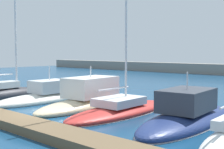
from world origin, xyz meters
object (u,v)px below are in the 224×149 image
Objects in this scene: motorboat_sand_third at (90,99)px; mooring_buoy_orange at (182,95)px; motorboat_ivory_second at (43,97)px; sailboat_red_fourth at (121,109)px; sailboat_charcoal_nearest at (8,93)px; motorboat_navy_fifth at (187,116)px.

motorboat_sand_third is 13.52× the size of mooring_buoy_orange.
motorboat_ivory_second is 4.78m from motorboat_sand_third.
sailboat_red_fourth is at bearing -88.44° from motorboat_ivory_second.
mooring_buoy_orange is at bearing 5.84° from sailboat_red_fourth.
sailboat_red_fourth is (12.42, 1.32, -0.12)m from sailboat_charcoal_nearest.
mooring_buoy_orange is (10.75, 12.19, -0.45)m from sailboat_charcoal_nearest.
motorboat_sand_third is 3.62m from sailboat_red_fourth.
motorboat_ivory_second is at bearing 88.02° from motorboat_navy_fifth.
motorboat_navy_fifth is (17.10, 1.81, -0.00)m from sailboat_charcoal_nearest.
sailboat_charcoal_nearest is 16.26m from mooring_buoy_orange.
mooring_buoy_orange is (1.91, 10.37, -0.58)m from motorboat_sand_third.
sailboat_red_fourth is at bearing -88.38° from sailboat_charcoal_nearest.
motorboat_sand_third is 0.65× the size of sailboat_red_fourth.
sailboat_charcoal_nearest is 17.76× the size of mooring_buoy_orange.
motorboat_ivory_second reaches higher than mooring_buoy_orange.
mooring_buoy_orange is at bearing 25.55° from motorboat_navy_fifth.
sailboat_charcoal_nearest is 0.85× the size of sailboat_red_fourth.
sailboat_red_fourth is 1.54× the size of motorboat_navy_fifth.
sailboat_red_fourth reaches higher than mooring_buoy_orange.
motorboat_sand_third is at bearing -100.43° from mooring_buoy_orange.
sailboat_red_fourth is at bearing -104.04° from motorboat_sand_third.
mooring_buoy_orange is at bearing -31.52° from motorboat_ivory_second.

